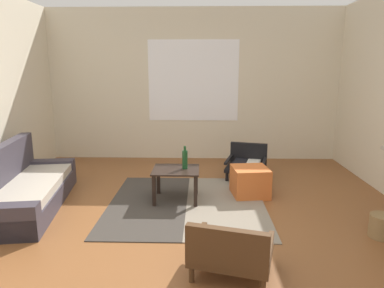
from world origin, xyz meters
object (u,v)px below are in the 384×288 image
(armchair_by_window, at_px, (247,162))
(couch, at_px, (24,189))
(glass_bottle, at_px, (185,159))
(wicker_basket, at_px, (382,226))
(coffee_table, at_px, (176,176))
(ottoman_orange, at_px, (250,181))
(armchair_striped_foreground, at_px, (230,251))

(armchair_by_window, bearing_deg, couch, -155.28)
(glass_bottle, distance_m, wicker_basket, 2.28)
(coffee_table, distance_m, wicker_basket, 2.34)
(coffee_table, bearing_deg, armchair_by_window, 44.98)
(wicker_basket, bearing_deg, coffee_table, 156.01)
(coffee_table, xyz_separation_m, wicker_basket, (2.13, -0.95, -0.21))
(glass_bottle, xyz_separation_m, wicker_basket, (2.02, -0.98, -0.42))
(couch, bearing_deg, glass_bottle, 9.30)
(coffee_table, bearing_deg, wicker_basket, -23.99)
(coffee_table, xyz_separation_m, ottoman_orange, (0.97, 0.21, -0.14))
(wicker_basket, bearing_deg, ottoman_orange, 135.27)
(ottoman_orange, bearing_deg, couch, -170.00)
(couch, bearing_deg, wicker_basket, -9.50)
(armchair_by_window, distance_m, glass_bottle, 1.38)
(armchair_striped_foreground, distance_m, glass_bottle, 1.79)
(ottoman_orange, relative_size, glass_bottle, 1.56)
(couch, relative_size, ottoman_orange, 4.33)
(couch, bearing_deg, armchair_striped_foreground, -30.27)
(coffee_table, height_order, glass_bottle, glass_bottle)
(armchair_striped_foreground, xyz_separation_m, glass_bottle, (-0.45, 1.71, 0.30))
(armchair_striped_foreground, distance_m, wicker_basket, 1.74)
(couch, height_order, armchair_striped_foreground, couch)
(armchair_striped_foreground, xyz_separation_m, ottoman_orange, (0.41, 1.88, -0.04))
(couch, relative_size, wicker_basket, 8.02)
(glass_bottle, bearing_deg, couch, -170.70)
(couch, distance_m, armchair_striped_foreground, 2.75)
(glass_bottle, bearing_deg, armchair_by_window, 47.44)
(armchair_by_window, xyz_separation_m, armchair_striped_foreground, (-0.47, -2.70, 0.00))
(ottoman_orange, bearing_deg, glass_bottle, -168.42)
(wicker_basket, bearing_deg, couch, 170.50)
(armchair_by_window, distance_m, ottoman_orange, 0.82)
(armchair_striped_foreground, height_order, wicker_basket, armchair_striped_foreground)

